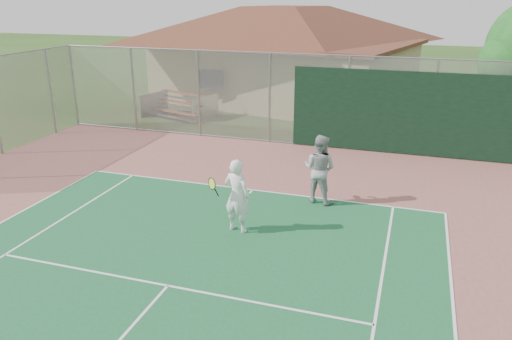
{
  "coord_description": "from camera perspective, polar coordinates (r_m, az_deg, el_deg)",
  "views": [
    {
      "loc": [
        4.4,
        -1.36,
        5.63
      ],
      "look_at": [
        0.61,
        10.33,
        1.25
      ],
      "focal_mm": 35.0,
      "sensor_mm": 36.0,
      "label": 1
    }
  ],
  "objects": [
    {
      "name": "bleachers",
      "position": [
        24.28,
        -8.79,
        7.35
      ],
      "size": [
        3.36,
        2.53,
        1.07
      ],
      "rotation": [
        0.0,
        0.0,
        -0.34
      ],
      "color": "#943F22",
      "rests_on": "ground"
    },
    {
      "name": "player_grey_back",
      "position": [
        14.02,
        7.27,
        0.05
      ],
      "size": [
        1.1,
        0.95,
        1.95
      ],
      "rotation": [
        0.0,
        0.0,
        2.89
      ],
      "color": "#95979A",
      "rests_on": "ground"
    },
    {
      "name": "clubhouse",
      "position": [
        27.66,
        3.32,
        14.12
      ],
      "size": [
        15.43,
        12.09,
        5.9
      ],
      "rotation": [
        0.0,
        0.0,
        -0.24
      ],
      "color": "tan",
      "rests_on": "ground"
    },
    {
      "name": "back_fence",
      "position": [
        18.91,
        10.67,
        7.18
      ],
      "size": [
        20.08,
        0.11,
        3.53
      ],
      "color": "gray",
      "rests_on": "ground"
    },
    {
      "name": "player_white_front",
      "position": [
        12.2,
        -2.22,
        -3.02
      ],
      "size": [
        1.06,
        0.7,
        1.87
      ],
      "rotation": [
        0.0,
        0.0,
        2.96
      ],
      "color": "white",
      "rests_on": "ground"
    }
  ]
}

